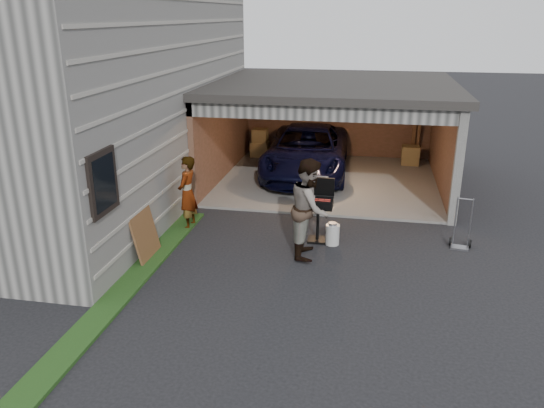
{
  "coord_description": "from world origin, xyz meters",
  "views": [
    {
      "loc": [
        1.92,
        -8.62,
        4.67
      ],
      "look_at": [
        0.08,
        1.01,
        1.15
      ],
      "focal_mm": 35.0,
      "sensor_mm": 36.0,
      "label": 1
    }
  ],
  "objects": [
    {
      "name": "ground",
      "position": [
        0.0,
        0.0,
        0.0
      ],
      "size": [
        80.0,
        80.0,
        0.0
      ],
      "primitive_type": "plane",
      "color": "black",
      "rests_on": "ground"
    },
    {
      "name": "house",
      "position": [
        -6.0,
        4.0,
        2.75
      ],
      "size": [
        7.0,
        11.0,
        5.5
      ],
      "primitive_type": "cube",
      "color": "#474744",
      "rests_on": "ground"
    },
    {
      "name": "groundcover_strip",
      "position": [
        -2.25,
        -1.0,
        0.03
      ],
      "size": [
        0.5,
        8.0,
        0.06
      ],
      "primitive_type": "cube",
      "color": "#193814",
      "rests_on": "ground"
    },
    {
      "name": "garage",
      "position": [
        0.76,
        6.79,
        1.87
      ],
      "size": [
        6.8,
        6.3,
        2.9
      ],
      "color": "#605E59",
      "rests_on": "ground"
    },
    {
      "name": "minivan",
      "position": [
        0.03,
        6.9,
        0.71
      ],
      "size": [
        2.55,
        5.22,
        1.43
      ],
      "primitive_type": "imported",
      "rotation": [
        0.0,
        0.0,
        0.04
      ],
      "color": "black",
      "rests_on": "ground"
    },
    {
      "name": "woman",
      "position": [
        -2.1,
        2.2,
        0.85
      ],
      "size": [
        0.44,
        0.64,
        1.7
      ],
      "primitive_type": "imported",
      "rotation": [
        0.0,
        0.0,
        -1.62
      ],
      "color": "#9AAAC1",
      "rests_on": "ground"
    },
    {
      "name": "man",
      "position": [
        0.8,
        1.28,
        1.02
      ],
      "size": [
        0.8,
        1.01,
        2.03
      ],
      "primitive_type": "imported",
      "rotation": [
        0.0,
        0.0,
        1.6
      ],
      "color": "#3D2B18",
      "rests_on": "ground"
    },
    {
      "name": "bbq_grill",
      "position": [
        0.9,
        2.04,
        0.82
      ],
      "size": [
        0.62,
        0.54,
        1.38
      ],
      "color": "black",
      "rests_on": "ground"
    },
    {
      "name": "propane_tank",
      "position": [
        1.23,
        1.88,
        0.22
      ],
      "size": [
        0.36,
        0.36,
        0.45
      ],
      "primitive_type": "cylinder",
      "rotation": [
        0.0,
        0.0,
        -0.27
      ],
      "color": "silver",
      "rests_on": "ground"
    },
    {
      "name": "plywood_panel",
      "position": [
        -2.4,
        0.48,
        0.51
      ],
      "size": [
        0.26,
        0.92,
        1.01
      ],
      "primitive_type": "cube",
      "rotation": [
        0.0,
        -0.21,
        0.0
      ],
      "color": "brown",
      "rests_on": "ground"
    },
    {
      "name": "hand_truck",
      "position": [
        3.91,
        2.23,
        0.21
      ],
      "size": [
        0.47,
        0.39,
        1.09
      ],
      "rotation": [
        0.0,
        0.0,
        -0.17
      ],
      "color": "gray",
      "rests_on": "ground"
    }
  ]
}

